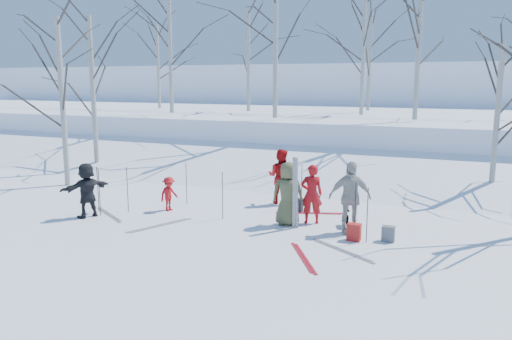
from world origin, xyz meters
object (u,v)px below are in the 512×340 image
at_px(dog, 347,218).
at_px(backpack_dark, 297,205).
at_px(skier_olive_center, 288,194).
at_px(skier_redor_behind, 281,176).
at_px(skier_grey_west, 87,190).
at_px(backpack_red, 354,232).
at_px(backpack_grey, 388,234).
at_px(skier_red_north, 312,194).
at_px(skier_red_seated, 169,194).
at_px(skier_cream_east, 350,197).

relative_size(dog, backpack_dark, 1.41).
bearing_deg(skier_olive_center, skier_redor_behind, -79.19).
relative_size(skier_redor_behind, skier_grey_west, 1.11).
bearing_deg(backpack_red, dog, 111.10).
xyz_separation_m(backpack_grey, backpack_dark, (-2.90, 1.77, 0.01)).
xyz_separation_m(skier_olive_center, skier_grey_west, (-5.46, -1.48, -0.08)).
relative_size(skier_olive_center, backpack_grey, 4.50).
relative_size(skier_grey_west, backpack_dark, 3.89).
distance_m(skier_olive_center, skier_red_north, 0.67).
bearing_deg(skier_red_seated, skier_cream_east, -78.69).
relative_size(skier_red_seated, skier_grey_west, 0.65).
height_order(skier_red_north, backpack_grey, skier_red_north).
distance_m(skier_grey_west, backpack_red, 7.46).
xyz_separation_m(skier_redor_behind, skier_grey_west, (-4.46, -3.63, -0.08)).
xyz_separation_m(skier_grey_west, backpack_red, (7.39, 0.83, -0.57)).
bearing_deg(backpack_red, skier_redor_behind, 136.29).
bearing_deg(skier_redor_behind, skier_cream_east, 142.67).
xyz_separation_m(skier_red_seated, skier_cream_east, (5.40, -0.07, 0.41)).
relative_size(skier_red_seated, backpack_grey, 2.68).
relative_size(skier_redor_behind, backpack_grey, 4.54).
height_order(skier_cream_east, skier_grey_west, skier_cream_east).
bearing_deg(skier_grey_west, skier_red_seated, 152.55).
relative_size(skier_olive_center, skier_grey_west, 1.10).
bearing_deg(skier_red_north, dog, 158.41).
xyz_separation_m(skier_red_seated, backpack_red, (5.66, -0.66, -0.30)).
bearing_deg(backpack_dark, backpack_grey, -31.42).
bearing_deg(skier_cream_east, skier_grey_west, 164.79).
xyz_separation_m(skier_cream_east, backpack_dark, (-1.87, 1.44, -0.72)).
distance_m(skier_olive_center, skier_cream_east, 1.67).
xyz_separation_m(skier_redor_behind, backpack_red, (2.93, -2.80, -0.65)).
height_order(skier_grey_west, backpack_red, skier_grey_west).
bearing_deg(backpack_dark, skier_red_seated, -158.83).
bearing_deg(skier_redor_behind, skier_olive_center, 117.11).
bearing_deg(skier_red_north, skier_redor_behind, -72.14).
relative_size(skier_olive_center, backpack_red, 4.07).
bearing_deg(skier_grey_west, skier_red_north, 129.17).
bearing_deg(skier_red_seated, dog, -73.38).
bearing_deg(skier_red_north, backpack_grey, 136.38).
xyz_separation_m(skier_cream_east, backpack_red, (0.26, -0.59, -0.71)).
xyz_separation_m(skier_olive_center, backpack_dark, (-0.20, 1.38, -0.66)).
xyz_separation_m(skier_redor_behind, skier_cream_east, (2.67, -2.20, 0.06)).
bearing_deg(skier_grey_west, dog, 127.09).
xyz_separation_m(skier_cream_east, skier_grey_west, (-7.13, -1.43, -0.14)).
height_order(skier_red_seated, skier_cream_east, skier_cream_east).
distance_m(dog, backpack_red, 1.16).
distance_m(backpack_red, backpack_dark, 2.94).
height_order(skier_cream_east, backpack_dark, skier_cream_east).
height_order(skier_red_seated, backpack_dark, skier_red_seated).
bearing_deg(skier_cream_east, backpack_dark, 116.01).
bearing_deg(skier_redor_behind, skier_red_north, 133.53).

